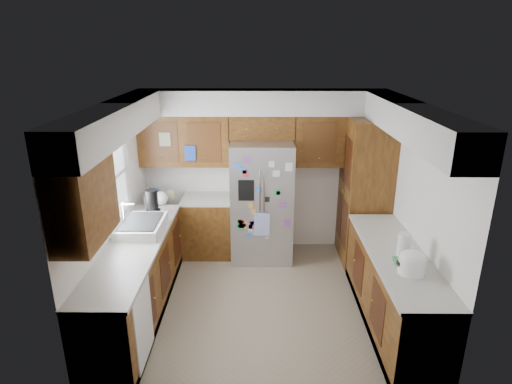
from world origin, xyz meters
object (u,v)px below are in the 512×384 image
at_px(fridge, 262,201).
at_px(rice_cooker, 412,262).
at_px(paper_towel, 404,246).
at_px(pantry, 365,192).

height_order(fridge, rice_cooker, fridge).
xyz_separation_m(fridge, rice_cooker, (1.50, -2.11, 0.15)).
bearing_deg(fridge, rice_cooker, -54.66).
bearing_deg(paper_towel, fridge, 129.53).
distance_m(rice_cooker, paper_towel, 0.29).
bearing_deg(pantry, fridge, 177.94).
relative_size(fridge, rice_cooker, 6.34).
relative_size(fridge, paper_towel, 5.98).
distance_m(pantry, paper_towel, 1.77).
height_order(fridge, paper_towel, fridge).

